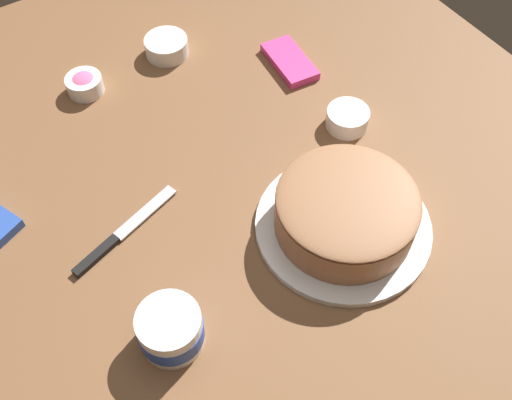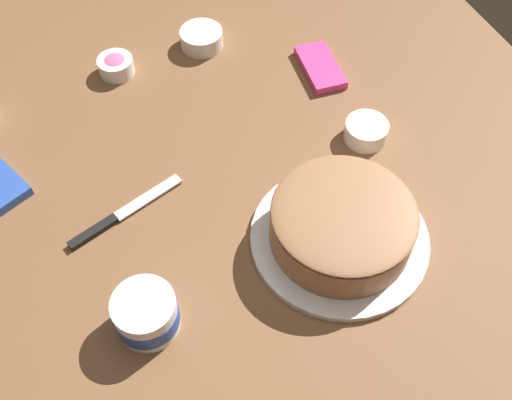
# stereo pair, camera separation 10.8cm
# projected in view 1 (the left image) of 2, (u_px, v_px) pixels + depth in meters

# --- Properties ---
(ground_plane) EXTENTS (1.54, 1.54, 0.00)m
(ground_plane) POSITION_uv_depth(u_px,v_px,m) (211.00, 202.00, 1.12)
(ground_plane) COLOR brown
(frosted_cake) EXTENTS (0.31, 0.31, 0.10)m
(frosted_cake) POSITION_uv_depth(u_px,v_px,m) (345.00, 214.00, 1.05)
(frosted_cake) COLOR white
(frosted_cake) RESTS_ON ground_plane
(frosting_tub) EXTENTS (0.10, 0.10, 0.08)m
(frosting_tub) POSITION_uv_depth(u_px,v_px,m) (170.00, 329.00, 0.93)
(frosting_tub) COLOR white
(frosting_tub) RESTS_ON ground_plane
(spreading_knife) EXTENTS (0.09, 0.23, 0.01)m
(spreading_knife) POSITION_uv_depth(u_px,v_px,m) (117.00, 237.00, 1.07)
(spreading_knife) COLOR silver
(spreading_knife) RESTS_ON ground_plane
(sprinkle_bowl_green) EXTENTS (0.09, 0.09, 0.04)m
(sprinkle_bowl_green) POSITION_uv_depth(u_px,v_px,m) (348.00, 118.00, 1.22)
(sprinkle_bowl_green) COLOR white
(sprinkle_bowl_green) RESTS_ON ground_plane
(sprinkle_bowl_blue) EXTENTS (0.10, 0.10, 0.04)m
(sprinkle_bowl_blue) POSITION_uv_depth(u_px,v_px,m) (166.00, 46.00, 1.34)
(sprinkle_bowl_blue) COLOR white
(sprinkle_bowl_blue) RESTS_ON ground_plane
(sprinkle_bowl_pink) EXTENTS (0.08, 0.08, 0.04)m
(sprinkle_bowl_pink) POSITION_uv_depth(u_px,v_px,m) (84.00, 84.00, 1.27)
(sprinkle_bowl_pink) COLOR white
(sprinkle_bowl_pink) RESTS_ON ground_plane
(candy_box_lower) EXTENTS (0.15, 0.09, 0.02)m
(candy_box_lower) POSITION_uv_depth(u_px,v_px,m) (290.00, 62.00, 1.33)
(candy_box_lower) COLOR #E53D8E
(candy_box_lower) RESTS_ON ground_plane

